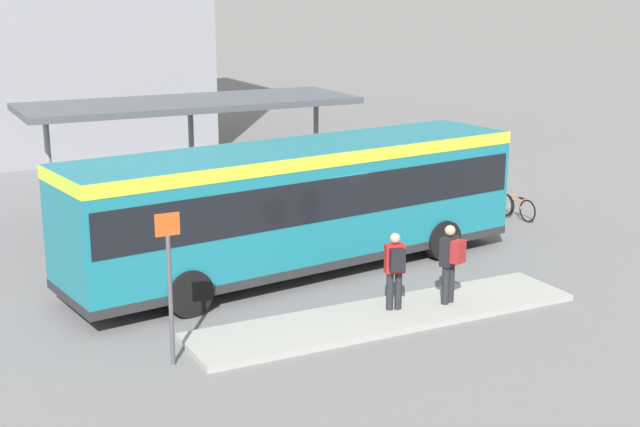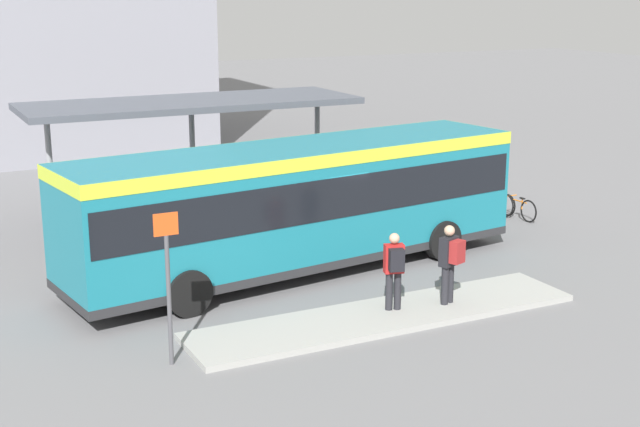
{
  "view_description": "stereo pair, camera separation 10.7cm",
  "coord_description": "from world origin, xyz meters",
  "views": [
    {
      "loc": [
        -8.72,
        -18.22,
        6.56
      ],
      "look_at": [
        0.56,
        0.0,
        1.36
      ],
      "focal_mm": 50.0,
      "sensor_mm": 36.0,
      "label": 1
    },
    {
      "loc": [
        -8.62,
        -18.27,
        6.56
      ],
      "look_at": [
        0.56,
        0.0,
        1.36
      ],
      "focal_mm": 50.0,
      "sensor_mm": 36.0,
      "label": 2
    }
  ],
  "objects": [
    {
      "name": "pedestrian_waiting",
      "position": [
        1.72,
        -3.71,
        1.09
      ],
      "size": [
        0.49,
        0.52,
        1.69
      ],
      "rotation": [
        0.0,
        0.0,
        1.93
      ],
      "color": "#232328",
      "rests_on": "curb_island"
    },
    {
      "name": "pedestrian_companion",
      "position": [
        0.48,
        -3.52,
        1.05
      ],
      "size": [
        0.45,
        0.49,
        1.63
      ],
      "rotation": [
        0.0,
        0.0,
        1.28
      ],
      "color": "#232328",
      "rests_on": "curb_island"
    },
    {
      "name": "city_bus",
      "position": [
        0.01,
        0.0,
        1.78
      ],
      "size": [
        11.48,
        4.0,
        3.03
      ],
      "rotation": [
        0.0,
        0.0,
        0.14
      ],
      "color": "#197284",
      "rests_on": "ground_plane"
    },
    {
      "name": "bicycle_orange",
      "position": [
        7.85,
        1.64,
        0.34
      ],
      "size": [
        0.48,
        1.55,
        0.67
      ],
      "rotation": [
        0.0,
        0.0,
        1.62
      ],
      "color": "black",
      "rests_on": "ground_plane"
    },
    {
      "name": "platform_sign",
      "position": [
        -4.34,
        -3.83,
        1.56
      ],
      "size": [
        0.44,
        0.08,
        2.8
      ],
      "color": "#4C4C51",
      "rests_on": "ground_plane"
    },
    {
      "name": "ground_plane",
      "position": [
        0.0,
        0.0,
        0.0
      ],
      "size": [
        120.0,
        120.0,
        0.0
      ],
      "primitive_type": "plane",
      "color": "slate"
    },
    {
      "name": "station_shelter",
      "position": [
        -0.55,
        5.97,
        3.3
      ],
      "size": [
        9.45,
        3.35,
        3.46
      ],
      "color": "#4C515B",
      "rests_on": "ground_plane"
    },
    {
      "name": "curb_island",
      "position": [
        0.23,
        -3.61,
        0.06
      ],
      "size": [
        8.35,
        1.8,
        0.12
      ],
      "color": "#9E9E99",
      "rests_on": "ground_plane"
    },
    {
      "name": "bicycle_black",
      "position": [
        7.48,
        3.35,
        0.35
      ],
      "size": [
        0.48,
        1.6,
        0.69
      ],
      "rotation": [
        0.0,
        0.0,
        1.59
      ],
      "color": "black",
      "rests_on": "ground_plane"
    },
    {
      "name": "bicycle_green",
      "position": [
        7.53,
        2.49,
        0.38
      ],
      "size": [
        0.48,
        1.74,
        0.76
      ],
      "rotation": [
        0.0,
        0.0,
        -1.4
      ],
      "color": "black",
      "rests_on": "ground_plane"
    }
  ]
}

